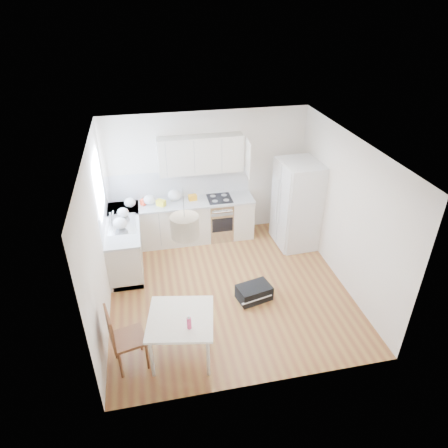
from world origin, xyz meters
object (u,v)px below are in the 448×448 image
dining_table (181,322)px  dining_chair (129,337)px  gym_bag (254,292)px  refrigerator (298,204)px

dining_table → dining_chair: 0.75m
gym_bag → dining_table: bearing=-157.8°
refrigerator → dining_chair: 4.34m
gym_bag → refrigerator: bearing=36.6°
dining_chair → gym_bag: (2.11, 1.00, -0.39)m
refrigerator → dining_table: (-2.71, -2.58, -0.27)m
refrigerator → gym_bag: 2.23m
dining_table → dining_chair: bearing=-167.8°
refrigerator → gym_bag: refrigerator is taller
dining_chair → gym_bag: size_ratio=1.83×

